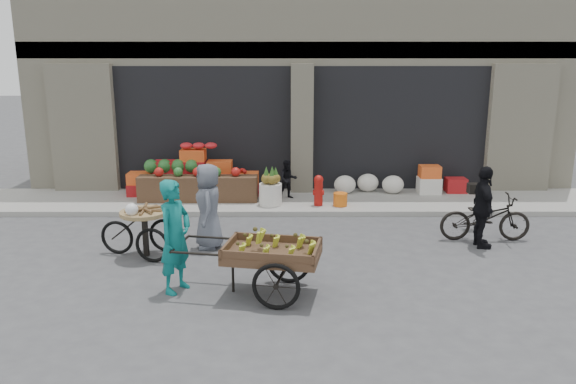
{
  "coord_description": "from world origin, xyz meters",
  "views": [
    {
      "loc": [
        -0.37,
        -8.92,
        3.51
      ],
      "look_at": [
        -0.35,
        0.85,
        1.1
      ],
      "focal_mm": 35.0,
      "sensor_mm": 36.0,
      "label": 1
    }
  ],
  "objects_px": {
    "seated_person": "(288,179)",
    "tricycle_cart": "(144,225)",
    "orange_bucket": "(340,199)",
    "vendor_woman": "(175,236)",
    "vendor_grey": "(208,206)",
    "cyclist": "(483,207)",
    "bicycle": "(485,218)",
    "fire_hydrant": "(318,189)",
    "pineapple_bin": "(271,194)",
    "banana_cart": "(269,249)"
  },
  "relations": [
    {
      "from": "orange_bucket",
      "to": "bicycle",
      "type": "xyz_separation_m",
      "value": [
        2.59,
        -2.09,
        0.18
      ]
    },
    {
      "from": "bicycle",
      "to": "cyclist",
      "type": "relative_size",
      "value": 1.12
    },
    {
      "from": "pineapple_bin",
      "to": "tricycle_cart",
      "type": "relative_size",
      "value": 0.36
    },
    {
      "from": "banana_cart",
      "to": "vendor_woman",
      "type": "bearing_deg",
      "value": -175.84
    },
    {
      "from": "orange_bucket",
      "to": "seated_person",
      "type": "distance_m",
      "value": 1.42
    },
    {
      "from": "pineapple_bin",
      "to": "vendor_woman",
      "type": "xyz_separation_m",
      "value": [
        -1.29,
        -4.56,
        0.5
      ]
    },
    {
      "from": "seated_person",
      "to": "bicycle",
      "type": "bearing_deg",
      "value": -46.32
    },
    {
      "from": "pineapple_bin",
      "to": "fire_hydrant",
      "type": "relative_size",
      "value": 0.73
    },
    {
      "from": "fire_hydrant",
      "to": "cyclist",
      "type": "bearing_deg",
      "value": -41.27
    },
    {
      "from": "banana_cart",
      "to": "vendor_grey",
      "type": "height_order",
      "value": "vendor_grey"
    },
    {
      "from": "orange_bucket",
      "to": "banana_cart",
      "type": "bearing_deg",
      "value": -107.88
    },
    {
      "from": "tricycle_cart",
      "to": "bicycle",
      "type": "xyz_separation_m",
      "value": [
        6.33,
        0.86,
        -0.11
      ]
    },
    {
      "from": "orange_bucket",
      "to": "vendor_grey",
      "type": "distance_m",
      "value": 3.68
    },
    {
      "from": "pineapple_bin",
      "to": "cyclist",
      "type": "distance_m",
      "value": 4.77
    },
    {
      "from": "vendor_grey",
      "to": "banana_cart",
      "type": "bearing_deg",
      "value": 20.53
    },
    {
      "from": "banana_cart",
      "to": "vendor_woman",
      "type": "xyz_separation_m",
      "value": [
        -1.4,
        0.15,
        0.15
      ]
    },
    {
      "from": "orange_bucket",
      "to": "banana_cart",
      "type": "xyz_separation_m",
      "value": [
        -1.49,
        -4.61,
        0.44
      ]
    },
    {
      "from": "vendor_grey",
      "to": "cyclist",
      "type": "bearing_deg",
      "value": 81.54
    },
    {
      "from": "vendor_grey",
      "to": "bicycle",
      "type": "height_order",
      "value": "vendor_grey"
    },
    {
      "from": "tricycle_cart",
      "to": "vendor_grey",
      "type": "xyz_separation_m",
      "value": [
        1.08,
        0.46,
        0.23
      ]
    },
    {
      "from": "seated_person",
      "to": "tricycle_cart",
      "type": "xyz_separation_m",
      "value": [
        -2.54,
        -3.65,
        -0.02
      ]
    },
    {
      "from": "tricycle_cart",
      "to": "cyclist",
      "type": "relative_size",
      "value": 0.95
    },
    {
      "from": "fire_hydrant",
      "to": "bicycle",
      "type": "distance_m",
      "value": 3.76
    },
    {
      "from": "orange_bucket",
      "to": "banana_cart",
      "type": "relative_size",
      "value": 0.13
    },
    {
      "from": "tricycle_cart",
      "to": "bicycle",
      "type": "height_order",
      "value": "tricycle_cart"
    },
    {
      "from": "pineapple_bin",
      "to": "bicycle",
      "type": "xyz_separation_m",
      "value": [
        4.19,
        -2.19,
        0.08
      ]
    },
    {
      "from": "banana_cart",
      "to": "pineapple_bin",
      "type": "bearing_deg",
      "value": 101.73
    },
    {
      "from": "seated_person",
      "to": "banana_cart",
      "type": "height_order",
      "value": "seated_person"
    },
    {
      "from": "tricycle_cart",
      "to": "bicycle",
      "type": "bearing_deg",
      "value": 18.96
    },
    {
      "from": "vendor_grey",
      "to": "cyclist",
      "type": "xyz_separation_m",
      "value": [
        5.05,
        0.0,
        -0.02
      ]
    },
    {
      "from": "pineapple_bin",
      "to": "vendor_grey",
      "type": "relative_size",
      "value": 0.33
    },
    {
      "from": "orange_bucket",
      "to": "pineapple_bin",
      "type": "bearing_deg",
      "value": 176.42
    },
    {
      "from": "pineapple_bin",
      "to": "vendor_woman",
      "type": "distance_m",
      "value": 4.76
    },
    {
      "from": "orange_bucket",
      "to": "vendor_grey",
      "type": "xyz_separation_m",
      "value": [
        -2.66,
        -2.49,
        0.52
      ]
    },
    {
      "from": "vendor_woman",
      "to": "cyclist",
      "type": "xyz_separation_m",
      "value": [
        5.28,
        1.97,
        -0.1
      ]
    },
    {
      "from": "fire_hydrant",
      "to": "vendor_woman",
      "type": "bearing_deg",
      "value": -117.94
    },
    {
      "from": "pineapple_bin",
      "to": "orange_bucket",
      "type": "xyz_separation_m",
      "value": [
        1.6,
        -0.1,
        -0.1
      ]
    },
    {
      "from": "fire_hydrant",
      "to": "banana_cart",
      "type": "bearing_deg",
      "value": -101.96
    },
    {
      "from": "orange_bucket",
      "to": "cyclist",
      "type": "bearing_deg",
      "value": -46.13
    },
    {
      "from": "vendor_woman",
      "to": "bicycle",
      "type": "relative_size",
      "value": 1.01
    },
    {
      "from": "cyclist",
      "to": "vendor_woman",
      "type": "bearing_deg",
      "value": 111.79
    },
    {
      "from": "seated_person",
      "to": "tricycle_cart",
      "type": "distance_m",
      "value": 4.45
    },
    {
      "from": "pineapple_bin",
      "to": "tricycle_cart",
      "type": "height_order",
      "value": "tricycle_cart"
    },
    {
      "from": "fire_hydrant",
      "to": "tricycle_cart",
      "type": "distance_m",
      "value": 4.42
    },
    {
      "from": "seated_person",
      "to": "vendor_woman",
      "type": "bearing_deg",
      "value": -118.15
    },
    {
      "from": "tricycle_cart",
      "to": "vendor_grey",
      "type": "height_order",
      "value": "vendor_grey"
    },
    {
      "from": "orange_bucket",
      "to": "cyclist",
      "type": "relative_size",
      "value": 0.21
    },
    {
      "from": "pineapple_bin",
      "to": "banana_cart",
      "type": "xyz_separation_m",
      "value": [
        0.11,
        -4.71,
        0.34
      ]
    },
    {
      "from": "tricycle_cart",
      "to": "cyclist",
      "type": "height_order",
      "value": "cyclist"
    },
    {
      "from": "vendor_woman",
      "to": "tricycle_cart",
      "type": "distance_m",
      "value": 1.76
    }
  ]
}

